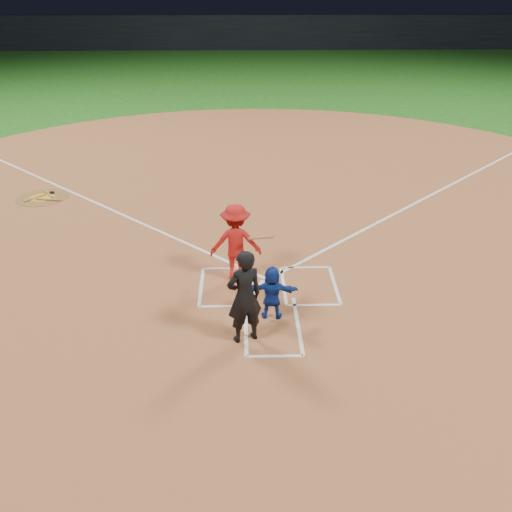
{
  "coord_description": "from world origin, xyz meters",
  "views": [
    {
      "loc": [
        -0.61,
        -11.82,
        6.64
      ],
      "look_at": [
        -0.3,
        -0.4,
        1.0
      ],
      "focal_mm": 40.0,
      "sensor_mm": 36.0,
      "label": 1
    }
  ],
  "objects_px": {
    "catcher": "(272,293)",
    "home_plate": "(268,285)",
    "batter_at_plate": "(236,243)",
    "umpire": "(244,297)",
    "on_deck_circle": "(42,198)"
  },
  "relations": [
    {
      "from": "catcher",
      "to": "umpire",
      "type": "relative_size",
      "value": 0.6
    },
    {
      "from": "home_plate",
      "to": "umpire",
      "type": "xyz_separation_m",
      "value": [
        -0.58,
        -2.2,
        0.99
      ]
    },
    {
      "from": "home_plate",
      "to": "on_deck_circle",
      "type": "height_order",
      "value": "home_plate"
    },
    {
      "from": "home_plate",
      "to": "on_deck_circle",
      "type": "relative_size",
      "value": 0.35
    },
    {
      "from": "catcher",
      "to": "batter_at_plate",
      "type": "xyz_separation_m",
      "value": [
        -0.77,
        1.78,
        0.35
      ]
    },
    {
      "from": "on_deck_circle",
      "to": "umpire",
      "type": "xyz_separation_m",
      "value": [
        6.65,
        -8.36,
        0.99
      ]
    },
    {
      "from": "umpire",
      "to": "home_plate",
      "type": "bearing_deg",
      "value": -126.44
    },
    {
      "from": "home_plate",
      "to": "on_deck_circle",
      "type": "bearing_deg",
      "value": -40.48
    },
    {
      "from": "home_plate",
      "to": "umpire",
      "type": "distance_m",
      "value": 2.48
    },
    {
      "from": "catcher",
      "to": "home_plate",
      "type": "bearing_deg",
      "value": -83.18
    },
    {
      "from": "umpire",
      "to": "batter_at_plate",
      "type": "bearing_deg",
      "value": -107.77
    },
    {
      "from": "catcher",
      "to": "umpire",
      "type": "bearing_deg",
      "value": 61.1
    },
    {
      "from": "catcher",
      "to": "batter_at_plate",
      "type": "relative_size",
      "value": 0.63
    },
    {
      "from": "home_plate",
      "to": "batter_at_plate",
      "type": "height_order",
      "value": "batter_at_plate"
    },
    {
      "from": "on_deck_circle",
      "to": "batter_at_plate",
      "type": "relative_size",
      "value": 0.9
    }
  ]
}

